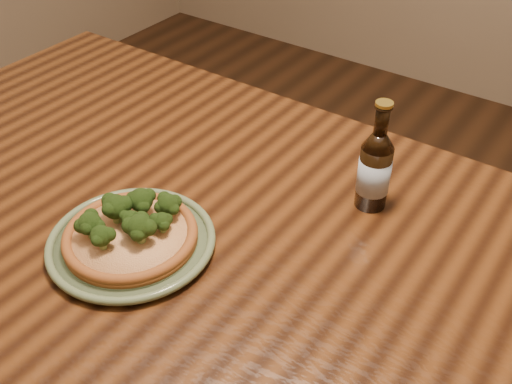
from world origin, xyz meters
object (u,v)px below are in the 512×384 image
Objects in this scene: table at (213,264)px; plate at (132,242)px; pizza at (130,232)px; beer_bottle at (375,169)px.

plate is at bearing -121.75° from table.
plate is 0.02m from pizza.
pizza is at bearing 125.57° from plate.
pizza is at bearing -141.32° from beer_bottle.
pizza is 0.42m from beer_bottle.
table is 0.17m from plate.
pizza is 1.06× the size of beer_bottle.
plate is 1.33× the size of beer_bottle.
pizza is (-0.00, 0.00, 0.02)m from plate.
plate is (-0.07, -0.12, 0.10)m from table.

